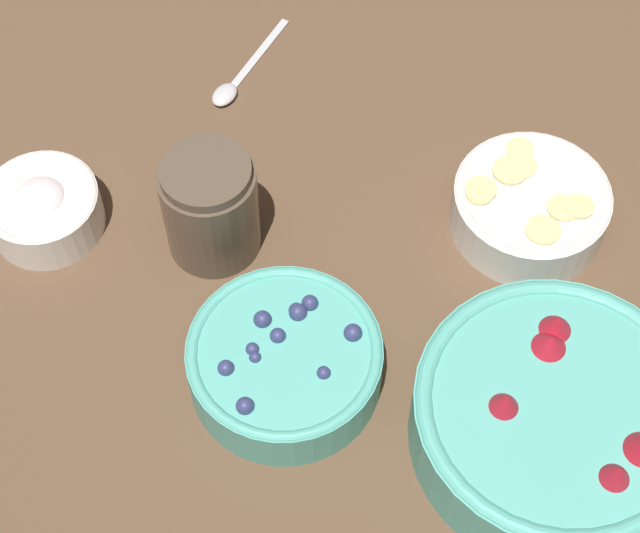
% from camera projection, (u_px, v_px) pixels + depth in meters
% --- Properties ---
extents(ground_plane, '(4.00, 4.00, 0.00)m').
position_uv_depth(ground_plane, '(320.00, 339.00, 0.93)').
color(ground_plane, brown).
extents(bowl_strawberries, '(0.23, 0.23, 0.09)m').
position_uv_depth(bowl_strawberries, '(555.00, 417.00, 0.85)').
color(bowl_strawberries, '#56B7A8').
rests_on(bowl_strawberries, ground_plane).
extents(bowl_blueberries, '(0.16, 0.16, 0.06)m').
position_uv_depth(bowl_blueberries, '(286.00, 361.00, 0.88)').
color(bowl_blueberries, '#56B7A8').
rests_on(bowl_blueberries, ground_plane).
extents(bowl_bananas, '(0.14, 0.14, 0.05)m').
position_uv_depth(bowl_bananas, '(530.00, 205.00, 0.97)').
color(bowl_bananas, white).
rests_on(bowl_bananas, ground_plane).
extents(bowl_cream, '(0.10, 0.10, 0.05)m').
position_uv_depth(bowl_cream, '(43.00, 207.00, 0.97)').
color(bowl_cream, white).
rests_on(bowl_cream, ground_plane).
extents(jar_chocolate, '(0.09, 0.09, 0.11)m').
position_uv_depth(jar_chocolate, '(211.00, 209.00, 0.94)').
color(jar_chocolate, brown).
rests_on(jar_chocolate, ground_plane).
extents(spoon, '(0.04, 0.14, 0.01)m').
position_uv_depth(spoon, '(238.00, 79.00, 1.08)').
color(spoon, silver).
rests_on(spoon, ground_plane).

